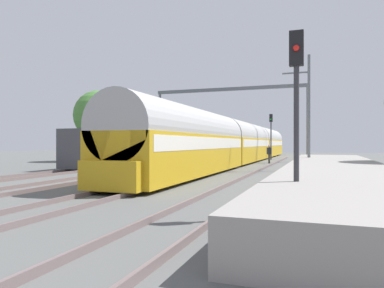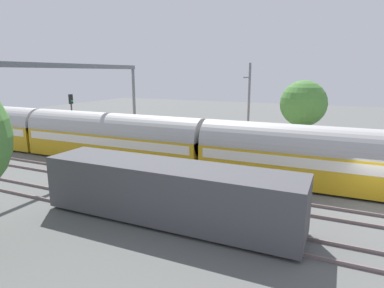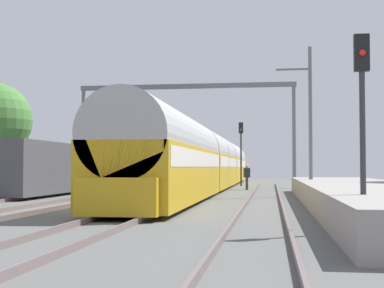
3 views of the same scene
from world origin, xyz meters
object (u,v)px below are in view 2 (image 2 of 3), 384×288
passenger_train (113,137)px  freight_car (168,192)px  catenary_gantry (73,90)px  person_crossing (148,144)px  railway_signal_far (72,114)px

passenger_train → freight_car: 12.56m
freight_car → catenary_gantry: catenary_gantry is taller
passenger_train → freight_car: passenger_train is taller
freight_car → person_crossing: size_ratio=7.51×
freight_car → catenary_gantry: 13.75m
railway_signal_far → person_crossing: bearing=-84.2°
person_crossing → railway_signal_far: (-0.80, 7.85, 2.30)m
railway_signal_far → passenger_train: bearing=-107.4°
freight_car → person_crossing: freight_car is taller
passenger_train → catenary_gantry: size_ratio=2.98×
railway_signal_far → catenary_gantry: catenary_gantry is taller
passenger_train → person_crossing: size_ratio=28.44×
passenger_train → catenary_gantry: catenary_gantry is taller
passenger_train → railway_signal_far: size_ratio=9.43×
railway_signal_far → catenary_gantry: bearing=-133.1°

